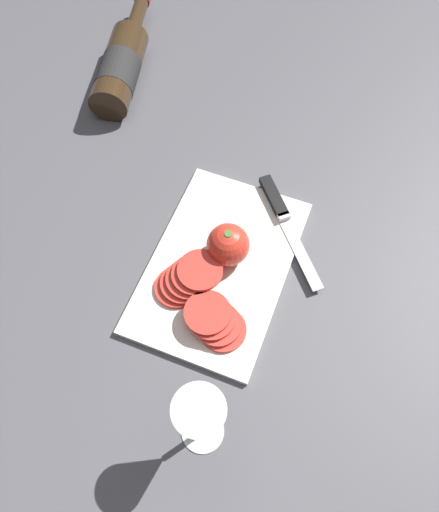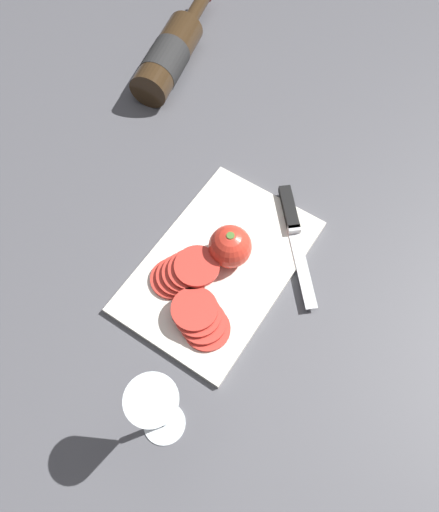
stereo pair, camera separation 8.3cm
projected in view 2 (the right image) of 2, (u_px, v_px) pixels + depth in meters
name	position (u px, v px, depth m)	size (l,w,h in m)	color
ground_plane	(237.00, 268.00, 0.87)	(3.00, 3.00, 0.00)	#4C4C51
cutting_board	(220.00, 266.00, 0.86)	(0.35, 0.23, 0.01)	silver
wine_bottle	(170.00, 55.00, 1.06)	(0.35, 0.14, 0.08)	#332314
wine_glass	(156.00, 408.00, 0.64)	(0.07, 0.07, 0.17)	silver
whole_tomato	(230.00, 247.00, 0.83)	(0.07, 0.07, 0.07)	red
knife	(292.00, 220.00, 0.89)	(0.20, 0.17, 0.01)	silver
tomato_slice_stack_near	(185.00, 272.00, 0.83)	(0.11, 0.11, 0.04)	red
tomato_slice_stack_far	(201.00, 319.00, 0.80)	(0.09, 0.11, 0.03)	red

